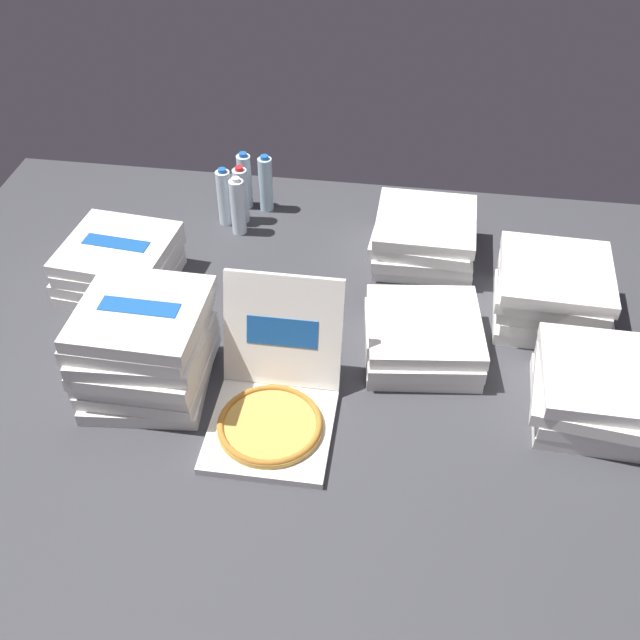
{
  "coord_description": "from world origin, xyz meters",
  "views": [
    {
      "loc": [
        0.23,
        -1.78,
        1.82
      ],
      "look_at": [
        -0.04,
        0.1,
        0.14
      ],
      "focal_mm": 43.22,
      "sensor_mm": 36.0,
      "label": 1
    }
  ],
  "objects_px": {
    "pizza_stack_center_near": "(553,292)",
    "pizza_stack_right_far": "(145,348)",
    "pizza_stack_center_far": "(423,337)",
    "water_bottle_0": "(245,181)",
    "pizza_stack_right_mid": "(424,237)",
    "water_bottle_1": "(224,197)",
    "water_bottle_4": "(266,184)",
    "open_pizza_box": "(274,399)",
    "pizza_stack_right_near": "(119,264)",
    "water_bottle_3": "(241,195)",
    "water_bottle_2": "(238,207)",
    "pizza_stack_left_far": "(598,392)"
  },
  "relations": [
    {
      "from": "open_pizza_box",
      "to": "pizza_stack_right_far",
      "type": "relative_size",
      "value": 1.22
    },
    {
      "from": "pizza_stack_center_near",
      "to": "pizza_stack_right_near",
      "type": "relative_size",
      "value": 1.02
    },
    {
      "from": "pizza_stack_center_near",
      "to": "pizza_stack_left_far",
      "type": "xyz_separation_m",
      "value": [
        0.11,
        -0.44,
        -0.02
      ]
    },
    {
      "from": "open_pizza_box",
      "to": "pizza_stack_right_mid",
      "type": "bearing_deg",
      "value": 65.23
    },
    {
      "from": "pizza_stack_right_near",
      "to": "water_bottle_1",
      "type": "bearing_deg",
      "value": 57.51
    },
    {
      "from": "pizza_stack_left_far",
      "to": "water_bottle_2",
      "type": "height_order",
      "value": "water_bottle_2"
    },
    {
      "from": "pizza_stack_center_far",
      "to": "water_bottle_0",
      "type": "xyz_separation_m",
      "value": [
        -0.78,
        0.81,
        0.05
      ]
    },
    {
      "from": "pizza_stack_right_far",
      "to": "water_bottle_4",
      "type": "height_order",
      "value": "pizza_stack_right_far"
    },
    {
      "from": "open_pizza_box",
      "to": "pizza_stack_right_near",
      "type": "xyz_separation_m",
      "value": [
        -0.69,
        0.57,
        0.02
      ]
    },
    {
      "from": "water_bottle_0",
      "to": "water_bottle_2",
      "type": "height_order",
      "value": "same"
    },
    {
      "from": "pizza_stack_left_far",
      "to": "open_pizza_box",
      "type": "bearing_deg",
      "value": -170.76
    },
    {
      "from": "pizza_stack_right_far",
      "to": "water_bottle_0",
      "type": "bearing_deg",
      "value": 85.83
    },
    {
      "from": "water_bottle_1",
      "to": "water_bottle_3",
      "type": "xyz_separation_m",
      "value": [
        0.06,
        0.02,
        0.0
      ]
    },
    {
      "from": "pizza_stack_right_far",
      "to": "pizza_stack_right_mid",
      "type": "relative_size",
      "value": 1.01
    },
    {
      "from": "pizza_stack_right_mid",
      "to": "pizza_stack_right_near",
      "type": "height_order",
      "value": "pizza_stack_right_near"
    },
    {
      "from": "pizza_stack_right_near",
      "to": "pizza_stack_right_far",
      "type": "bearing_deg",
      "value": -61.43
    },
    {
      "from": "water_bottle_4",
      "to": "pizza_stack_center_near",
      "type": "bearing_deg",
      "value": -26.01
    },
    {
      "from": "pizza_stack_right_near",
      "to": "water_bottle_4",
      "type": "bearing_deg",
      "value": 53.12
    },
    {
      "from": "pizza_stack_right_far",
      "to": "water_bottle_2",
      "type": "distance_m",
      "value": 0.89
    },
    {
      "from": "pizza_stack_right_far",
      "to": "water_bottle_0",
      "type": "distance_m",
      "value": 1.09
    },
    {
      "from": "pizza_stack_left_far",
      "to": "pizza_stack_center_far",
      "type": "bearing_deg",
      "value": 160.29
    },
    {
      "from": "open_pizza_box",
      "to": "pizza_stack_right_near",
      "type": "distance_m",
      "value": 0.9
    },
    {
      "from": "pizza_stack_right_far",
      "to": "water_bottle_3",
      "type": "distance_m",
      "value": 0.98
    },
    {
      "from": "water_bottle_4",
      "to": "open_pizza_box",
      "type": "bearing_deg",
      "value": -77.61
    },
    {
      "from": "pizza_stack_right_far",
      "to": "pizza_stack_right_near",
      "type": "relative_size",
      "value": 0.97
    },
    {
      "from": "pizza_stack_center_near",
      "to": "water_bottle_2",
      "type": "relative_size",
      "value": 1.68
    },
    {
      "from": "pizza_stack_center_near",
      "to": "water_bottle_0",
      "type": "bearing_deg",
      "value": 155.33
    },
    {
      "from": "pizza_stack_center_far",
      "to": "pizza_stack_right_far",
      "type": "bearing_deg",
      "value": -162.42
    },
    {
      "from": "pizza_stack_center_near",
      "to": "water_bottle_1",
      "type": "height_order",
      "value": "water_bottle_1"
    },
    {
      "from": "water_bottle_0",
      "to": "water_bottle_2",
      "type": "distance_m",
      "value": 0.2
    },
    {
      "from": "pizza_stack_right_far",
      "to": "water_bottle_0",
      "type": "height_order",
      "value": "pizza_stack_right_far"
    },
    {
      "from": "pizza_stack_center_far",
      "to": "water_bottle_2",
      "type": "bearing_deg",
      "value": 141.4
    },
    {
      "from": "water_bottle_3",
      "to": "pizza_stack_center_near",
      "type": "bearing_deg",
      "value": -20.36
    },
    {
      "from": "water_bottle_2",
      "to": "water_bottle_3",
      "type": "distance_m",
      "value": 0.08
    },
    {
      "from": "water_bottle_0",
      "to": "water_bottle_1",
      "type": "height_order",
      "value": "same"
    },
    {
      "from": "pizza_stack_center_near",
      "to": "pizza_stack_right_far",
      "type": "distance_m",
      "value": 1.4
    },
    {
      "from": "pizza_stack_right_near",
      "to": "water_bottle_3",
      "type": "xyz_separation_m",
      "value": [
        0.35,
        0.48,
        0.03
      ]
    },
    {
      "from": "pizza_stack_right_far",
      "to": "pizza_stack_right_near",
      "type": "bearing_deg",
      "value": 118.57
    },
    {
      "from": "pizza_stack_center_near",
      "to": "water_bottle_0",
      "type": "relative_size",
      "value": 1.68
    },
    {
      "from": "pizza_stack_right_near",
      "to": "pizza_stack_center_near",
      "type": "bearing_deg",
      "value": 1.13
    },
    {
      "from": "pizza_stack_right_mid",
      "to": "water_bottle_1",
      "type": "xyz_separation_m",
      "value": [
        -0.82,
        0.12,
        0.03
      ]
    },
    {
      "from": "pizza_stack_center_far",
      "to": "water_bottle_4",
      "type": "bearing_deg",
      "value": 130.91
    },
    {
      "from": "water_bottle_4",
      "to": "pizza_stack_left_far",
      "type": "bearing_deg",
      "value": -38.81
    },
    {
      "from": "pizza_stack_right_far",
      "to": "pizza_stack_right_mid",
      "type": "bearing_deg",
      "value": 44.37
    },
    {
      "from": "pizza_stack_left_far",
      "to": "water_bottle_2",
      "type": "bearing_deg",
      "value": 148.36
    },
    {
      "from": "open_pizza_box",
      "to": "pizza_stack_right_near",
      "type": "bearing_deg",
      "value": 140.41
    },
    {
      "from": "pizza_stack_right_near",
      "to": "water_bottle_0",
      "type": "height_order",
      "value": "water_bottle_0"
    },
    {
      "from": "pizza_stack_center_far",
      "to": "water_bottle_3",
      "type": "height_order",
      "value": "water_bottle_3"
    },
    {
      "from": "water_bottle_1",
      "to": "water_bottle_2",
      "type": "height_order",
      "value": "same"
    },
    {
      "from": "water_bottle_4",
      "to": "water_bottle_0",
      "type": "bearing_deg",
      "value": 174.1
    }
  ]
}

